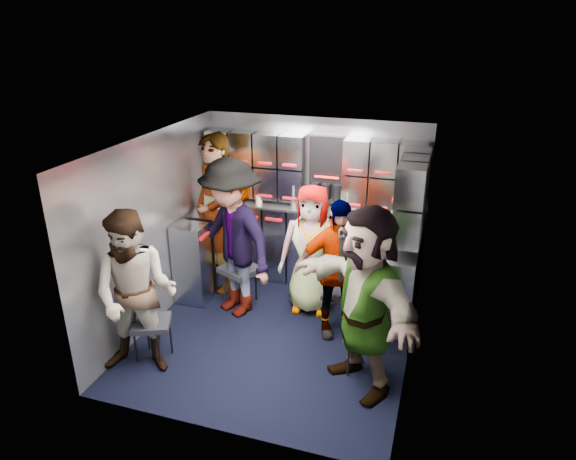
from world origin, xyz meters
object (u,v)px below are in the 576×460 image
(attendant_arc_b, at_px, (232,239))
(attendant_arc_d, at_px, (336,269))
(attendant_arc_a, at_px, (136,295))
(jump_seat_mid_left, at_px, (240,271))
(jump_seat_mid_right, at_px, (339,295))
(jump_seat_near_left, at_px, (151,325))
(attendant_arc_c, at_px, (312,249))
(attendant_arc_e, at_px, (365,301))
(jump_seat_near_right, at_px, (365,340))
(jump_seat_center, at_px, (315,270))
(attendant_standing, at_px, (216,214))

(attendant_arc_b, distance_m, attendant_arc_d, 1.22)
(attendant_arc_a, relative_size, attendant_arc_b, 0.90)
(jump_seat_mid_left, xyz_separation_m, jump_seat_mid_right, (1.21, -0.08, -0.07))
(jump_seat_near_left, xyz_separation_m, attendant_arc_c, (1.26, 1.41, 0.38))
(attendant_arc_a, distance_m, attendant_arc_c, 2.03)
(attendant_arc_b, distance_m, attendant_arc_c, 0.91)
(attendant_arc_d, relative_size, attendant_arc_e, 0.86)
(attendant_arc_c, bearing_deg, attendant_arc_e, -59.84)
(jump_seat_mid_left, bearing_deg, jump_seat_mid_right, -3.79)
(jump_seat_near_left, height_order, attendant_arc_b, attendant_arc_b)
(attendant_arc_b, bearing_deg, jump_seat_mid_right, 32.07)
(jump_seat_near_right, bearing_deg, attendant_arc_e, -90.00)
(jump_seat_mid_right, relative_size, attendant_arc_b, 0.22)
(jump_seat_center, xyz_separation_m, attendant_arc_e, (0.80, -1.36, 0.48))
(jump_seat_center, xyz_separation_m, attendant_arc_b, (-0.83, -0.50, 0.51))
(jump_seat_center, relative_size, attendant_arc_a, 0.29)
(attendant_standing, bearing_deg, attendant_arc_d, 12.98)
(jump_seat_mid_left, xyz_separation_m, jump_seat_near_right, (1.64, -0.85, -0.06))
(attendant_arc_b, relative_size, attendant_arc_c, 1.21)
(jump_seat_near_right, bearing_deg, attendant_arc_c, 128.80)
(attendant_standing, xyz_separation_m, attendant_arc_e, (2.06, -1.35, -0.10))
(jump_seat_mid_right, height_order, attendant_arc_b, attendant_arc_b)
(attendant_arc_a, distance_m, attendant_arc_e, 2.10)
(jump_seat_near_left, bearing_deg, attendant_standing, 90.00)
(jump_seat_near_right, relative_size, attendant_arc_a, 0.25)
(attendant_standing, height_order, attendant_arc_d, attendant_standing)
(jump_seat_near_left, distance_m, attendant_arc_a, 0.48)
(jump_seat_mid_right, height_order, jump_seat_near_right, jump_seat_near_right)
(jump_seat_mid_left, distance_m, attendant_arc_a, 1.56)
(attendant_arc_c, bearing_deg, jump_seat_near_right, -55.30)
(jump_seat_mid_right, height_order, attendant_arc_d, attendant_arc_d)
(jump_seat_near_left, relative_size, jump_seat_near_right, 1.14)
(attendant_arc_b, bearing_deg, jump_seat_near_left, -83.86)
(jump_seat_mid_left, bearing_deg, attendant_arc_a, -106.27)
(jump_seat_near_right, relative_size, attendant_arc_d, 0.27)
(jump_seat_center, bearing_deg, attendant_standing, -179.48)
(attendant_arc_a, distance_m, attendant_arc_b, 1.34)
(jump_seat_mid_right, relative_size, attendant_arc_e, 0.23)
(jump_seat_mid_right, bearing_deg, jump_seat_near_left, -144.03)
(jump_seat_near_left, bearing_deg, attendant_arc_e, 6.43)
(jump_seat_mid_right, relative_size, attendant_arc_c, 0.26)
(jump_seat_near_right, bearing_deg, jump_seat_mid_left, 152.40)
(jump_seat_center, height_order, attendant_arc_d, attendant_arc_d)
(attendant_arc_b, xyz_separation_m, attendant_arc_e, (1.64, -0.85, -0.03))
(attendant_arc_d, bearing_deg, jump_seat_center, 100.34)
(jump_seat_near_left, distance_m, attendant_arc_c, 1.93)
(jump_seat_center, xyz_separation_m, attendant_standing, (-1.26, -0.01, 0.58))
(attendant_standing, relative_size, attendant_arc_e, 1.11)
(attendant_standing, distance_m, attendant_arc_c, 1.29)
(jump_seat_center, bearing_deg, attendant_arc_e, -59.42)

